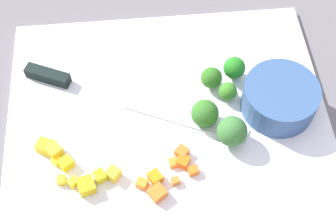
{
  "coord_description": "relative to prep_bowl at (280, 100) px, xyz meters",
  "views": [
    {
      "loc": [
        0.03,
        0.37,
        0.62
      ],
      "look_at": [
        0.0,
        0.0,
        0.02
      ],
      "focal_mm": 51.14,
      "sensor_mm": 36.0,
      "label": 1
    }
  ],
  "objects": [
    {
      "name": "carrot_dice_2",
      "position": [
        0.15,
        0.08,
        -0.02
      ],
      "size": [
        0.02,
        0.02,
        0.01
      ],
      "primitive_type": "cube",
      "rotation": [
        0.0,
        0.0,
        2.65
      ],
      "color": "orange",
      "rests_on": "cutting_board"
    },
    {
      "name": "pepper_dice_5",
      "position": [
        0.25,
        0.09,
        -0.02
      ],
      "size": [
        0.02,
        0.02,
        0.02
      ],
      "primitive_type": "cube",
      "rotation": [
        0.0,
        0.0,
        2.43
      ],
      "color": "yellow",
      "rests_on": "cutting_board"
    },
    {
      "name": "broccoli_floret_3",
      "position": [
        0.06,
        -0.07,
        -0.0
      ],
      "size": [
        0.03,
        0.03,
        0.04
      ],
      "color": "#93B163",
      "rests_on": "cutting_board"
    },
    {
      "name": "broccoli_floret_2",
      "position": [
        0.09,
        -0.05,
        -0.0
      ],
      "size": [
        0.03,
        0.03,
        0.04
      ],
      "color": "#96B06A",
      "rests_on": "cutting_board"
    },
    {
      "name": "pepper_dice_8",
      "position": [
        0.34,
        0.04,
        -0.01
      ],
      "size": [
        0.03,
        0.03,
        0.02
      ],
      "primitive_type": "cube",
      "rotation": [
        0.0,
        0.0,
        1.12
      ],
      "color": "yellow",
      "rests_on": "cutting_board"
    },
    {
      "name": "prep_bowl",
      "position": [
        0.0,
        0.0,
        0.0
      ],
      "size": [
        0.11,
        0.11,
        0.05
      ],
      "primitive_type": "cylinder",
      "color": "#355589",
      "rests_on": "cutting_board"
    },
    {
      "name": "ground_plane",
      "position": [
        0.16,
        -0.0,
        -0.04
      ],
      "size": [
        4.0,
        4.0,
        0.0
      ],
      "primitive_type": "plane",
      "color": "slate"
    },
    {
      "name": "cutting_board",
      "position": [
        0.16,
        -0.0,
        -0.03
      ],
      "size": [
        0.47,
        0.39,
        0.01
      ],
      "primitive_type": "cube",
      "color": "white",
      "rests_on": "ground_plane"
    },
    {
      "name": "pepper_dice_3",
      "position": [
        0.27,
        0.09,
        -0.02
      ],
      "size": [
        0.02,
        0.02,
        0.01
      ],
      "primitive_type": "cube",
      "rotation": [
        0.0,
        0.0,
        0.37
      ],
      "color": "yellow",
      "rests_on": "cutting_board"
    },
    {
      "name": "pepper_dice_1",
      "position": [
        0.3,
        0.09,
        -0.02
      ],
      "size": [
        0.02,
        0.02,
        0.01
      ],
      "primitive_type": "cube",
      "rotation": [
        0.0,
        0.0,
        2.3
      ],
      "color": "yellow",
      "rests_on": "cutting_board"
    },
    {
      "name": "pepper_dice_7",
      "position": [
        0.32,
        0.09,
        -0.02
      ],
      "size": [
        0.01,
        0.01,
        0.01
      ],
      "primitive_type": "cube",
      "rotation": [
        0.0,
        0.0,
        1.58
      ],
      "color": "yellow",
      "rests_on": "cutting_board"
    },
    {
      "name": "pepper_dice_2",
      "position": [
        0.31,
        0.07,
        -0.02
      ],
      "size": [
        0.02,
        0.02,
        0.02
      ],
      "primitive_type": "cube",
      "rotation": [
        0.0,
        0.0,
        0.64
      ],
      "color": "yellow",
      "rests_on": "cutting_board"
    },
    {
      "name": "pepper_dice_0",
      "position": [
        0.28,
        0.1,
        -0.02
      ],
      "size": [
        0.03,
        0.03,
        0.02
      ],
      "primitive_type": "cube",
      "rotation": [
        0.0,
        0.0,
        0.26
      ],
      "color": "yellow",
      "rests_on": "cutting_board"
    },
    {
      "name": "pepper_dice_6",
      "position": [
        0.33,
        0.04,
        -0.01
      ],
      "size": [
        0.03,
        0.03,
        0.02
      ],
      "primitive_type": "cube",
      "rotation": [
        0.0,
        0.0,
        2.22
      ],
      "color": "yellow",
      "rests_on": "cutting_board"
    },
    {
      "name": "broccoli_floret_0",
      "position": [
        0.07,
        -0.03,
        -0.01
      ],
      "size": [
        0.03,
        0.03,
        0.03
      ],
      "color": "#88B760",
      "rests_on": "cutting_board"
    },
    {
      "name": "carrot_dice_0",
      "position": [
        0.17,
        0.08,
        -0.02
      ],
      "size": [
        0.01,
        0.01,
        0.01
      ],
      "primitive_type": "cube",
      "rotation": [
        0.0,
        0.0,
        0.15
      ],
      "color": "orange",
      "rests_on": "cutting_board"
    },
    {
      "name": "carrot_dice_4",
      "position": [
        0.15,
        0.06,
        -0.02
      ],
      "size": [
        0.02,
        0.02,
        0.01
      ],
      "primitive_type": "cube",
      "rotation": [
        0.0,
        0.0,
        0.85
      ],
      "color": "orange",
      "rests_on": "cutting_board"
    },
    {
      "name": "carrot_dice_5",
      "position": [
        0.19,
        0.12,
        -0.02
      ],
      "size": [
        0.03,
        0.03,
        0.01
      ],
      "primitive_type": "cube",
      "rotation": [
        0.0,
        0.0,
        0.57
      ],
      "color": "orange",
      "rests_on": "cutting_board"
    },
    {
      "name": "carrot_dice_3",
      "position": [
        0.14,
        0.09,
        -0.02
      ],
      "size": [
        0.02,
        0.01,
        0.01
      ],
      "primitive_type": "cube",
      "rotation": [
        0.0,
        0.0,
        1.84
      ],
      "color": "orange",
      "rests_on": "cutting_board"
    },
    {
      "name": "carrot_dice_1",
      "position": [
        0.19,
        0.1,
        -0.02
      ],
      "size": [
        0.02,
        0.02,
        0.01
      ],
      "primitive_type": "cube",
      "rotation": [
        0.0,
        0.0,
        2.09
      ],
      "color": "orange",
      "rests_on": "cutting_board"
    },
    {
      "name": "broccoli_floret_4",
      "position": [
        0.08,
        0.05,
        0.0
      ],
      "size": [
        0.04,
        0.04,
        0.05
      ],
      "color": "#8DAD54",
      "rests_on": "cutting_board"
    },
    {
      "name": "broccoli_floret_1",
      "position": [
        0.11,
        0.01,
        -0.0
      ],
      "size": [
        0.04,
        0.04,
        0.04
      ],
      "color": "#83BB6D",
      "rests_on": "cutting_board"
    },
    {
      "name": "carrot_dice_6",
      "position": [
        0.16,
        0.1,
        -0.02
      ],
      "size": [
        0.01,
        0.01,
        0.01
      ],
      "primitive_type": "cube",
      "rotation": [
        0.0,
        0.0,
        1.78
      ],
      "color": "orange",
      "rests_on": "cutting_board"
    },
    {
      "name": "chef_knife",
      "position": [
        0.27,
        -0.05,
        -0.02
      ],
      "size": [
        0.33,
        0.16,
        0.02
      ],
      "rotation": [
        0.0,
        0.0,
        2.72
      ],
      "color": "silver",
      "rests_on": "cutting_board"
    },
    {
      "name": "pepper_dice_4",
      "position": [
        0.33,
        0.06,
        -0.02
      ],
      "size": [
        0.02,
        0.02,
        0.01
      ],
      "primitive_type": "cube",
      "rotation": [
        0.0,
        0.0,
        0.79
      ],
      "color": "yellow",
      "rests_on": "cutting_board"
    },
    {
      "name": "carrot_dice_7",
      "position": [
        0.21,
        0.1,
        -0.02
      ],
      "size": [
        0.02,
        0.02,
        0.01
      ],
      "primitive_type": "cube",
      "rotation": [
        0.0,
        0.0,
        2.7
      ],
      "color": "orange",
      "rests_on": "cutting_board"
    }
  ]
}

